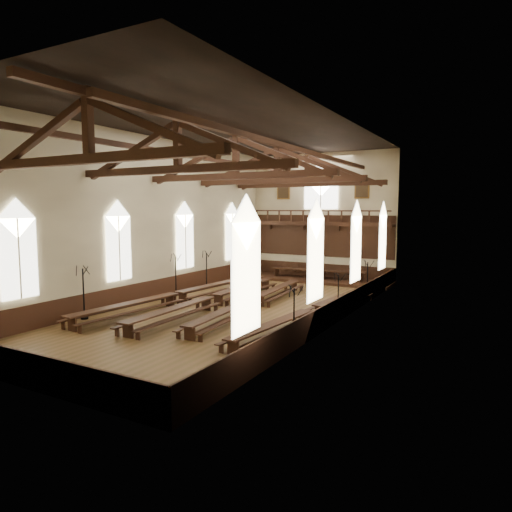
{
  "coord_description": "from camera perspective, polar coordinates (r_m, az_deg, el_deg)",
  "views": [
    {
      "loc": [
        13.22,
        -21.55,
        5.65
      ],
      "look_at": [
        0.42,
        1.5,
        2.88
      ],
      "focal_mm": 32.0,
      "sensor_mm": 36.0,
      "label": 1
    }
  ],
  "objects": [
    {
      "name": "minstrels_gallery",
      "position": [
        36.72,
        7.91,
        3.22
      ],
      "size": [
        11.8,
        1.24,
        3.7
      ],
      "color": "#371E11",
      "rests_on": "room_walls"
    },
    {
      "name": "room_walls",
      "position": [
        25.3,
        -2.51,
        7.83
      ],
      "size": [
        26.0,
        26.0,
        26.0
      ],
      "color": "beige",
      "rests_on": "ground"
    },
    {
      "name": "refectory_row_c",
      "position": [
        25.61,
        -0.36,
        -5.62
      ],
      "size": [
        1.88,
        13.81,
        0.68
      ],
      "color": "#371E11",
      "rests_on": "ground"
    },
    {
      "name": "end_window",
      "position": [
        36.93,
        8.12,
        8.38
      ],
      "size": [
        2.8,
        0.12,
        3.8
      ],
      "color": "white",
      "rests_on": "room_walls"
    },
    {
      "name": "portraits",
      "position": [
        36.93,
        8.12,
        8.19
      ],
      "size": [
        7.75,
        0.09,
        1.45
      ],
      "color": "brown",
      "rests_on": "room_walls"
    },
    {
      "name": "high_table",
      "position": [
        35.7,
        7.68,
        -1.86
      ],
      "size": [
        7.46,
        1.29,
        0.7
      ],
      "color": "#371E11",
      "rests_on": "dais"
    },
    {
      "name": "candelabrum_left_mid",
      "position": [
        30.13,
        -9.98,
        -3.29
      ],
      "size": [
        0.75,
        0.84,
        2.74
      ],
      "color": "black",
      "rests_on": "ground"
    },
    {
      "name": "side_windows",
      "position": [
        25.36,
        -2.48,
        1.68
      ],
      "size": [
        11.85,
        19.8,
        4.5
      ],
      "color": "white",
      "rests_on": "room_walls"
    },
    {
      "name": "dais",
      "position": [
        35.8,
        7.66,
        -2.96
      ],
      "size": [
        11.4,
        3.16,
        0.21
      ],
      "primitive_type": "cube",
      "color": "#391C11",
      "rests_on": "ground"
    },
    {
      "name": "roof_trusses",
      "position": [
        25.42,
        -2.53,
        11.79
      ],
      "size": [
        11.7,
        25.7,
        2.8
      ],
      "color": "#371E11",
      "rests_on": "room_walls"
    },
    {
      "name": "candelabrum_right_far",
      "position": [
        29.77,
        13.73,
        -3.69
      ],
      "size": [
        0.7,
        0.72,
        2.4
      ],
      "color": "black",
      "rests_on": "ground"
    },
    {
      "name": "candelabrum_right_near",
      "position": [
        19.36,
        4.76,
        -8.67
      ],
      "size": [
        0.73,
        0.74,
        2.48
      ],
      "color": "black",
      "rests_on": "ground"
    },
    {
      "name": "candelabrum_left_far",
      "position": [
        32.85,
        -6.19,
        -2.52
      ],
      "size": [
        0.7,
        0.81,
        2.65
      ],
      "color": "black",
      "rests_on": "ground"
    },
    {
      "name": "high_chairs",
      "position": [
        36.38,
        8.09,
        -1.84
      ],
      "size": [
        6.73,
        0.43,
        0.94
      ],
      "color": "#371E11",
      "rests_on": "dais"
    },
    {
      "name": "candelabrum_left_near",
      "position": [
        24.95,
        -20.71,
        -5.51
      ],
      "size": [
        0.82,
        0.81,
        2.76
      ],
      "color": "black",
      "rests_on": "ground"
    },
    {
      "name": "refectory_row_b",
      "position": [
        26.07,
        -5.49,
        -5.35
      ],
      "size": [
        1.66,
        14.23,
        0.73
      ],
      "color": "#371E11",
      "rests_on": "ground"
    },
    {
      "name": "candelabrum_right_mid",
      "position": [
        24.49,
        10.21,
        -5.77
      ],
      "size": [
        0.63,
        0.7,
        2.29
      ],
      "color": "black",
      "rests_on": "ground"
    },
    {
      "name": "ground",
      "position": [
        25.91,
        -2.44,
        -6.6
      ],
      "size": [
        26.0,
        26.0,
        0.0
      ],
      "primitive_type": "plane",
      "color": "brown",
      "rests_on": "ground"
    },
    {
      "name": "refectory_row_a",
      "position": [
        27.14,
        -9.88,
        -4.92
      ],
      "size": [
        2.08,
        14.55,
        0.76
      ],
      "color": "#371E11",
      "rests_on": "ground"
    },
    {
      "name": "wainscot_band",
      "position": [
        25.79,
        -2.45,
        -5.3
      ],
      "size": [
        12.0,
        26.0,
        1.2
      ],
      "color": "#391C11",
      "rests_on": "ground"
    },
    {
      "name": "refectory_row_d",
      "position": [
        23.24,
        7.09,
        -6.86
      ],
      "size": [
        1.95,
        13.84,
        0.68
      ],
      "color": "#371E11",
      "rests_on": "ground"
    }
  ]
}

